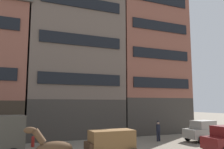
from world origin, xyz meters
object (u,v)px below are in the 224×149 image
at_px(pedestrian_officer, 158,130).
at_px(fire_hydrant_curbside, 33,141).
at_px(draft_horse, 52,148).
at_px(sedan_light, 204,131).
at_px(cargo_wagon, 111,147).

bearing_deg(pedestrian_officer, fire_hydrant_curbside, 171.79).
bearing_deg(draft_horse, fire_hydrant_curbside, 91.98).
height_order(sedan_light, pedestrian_officer, sedan_light).
bearing_deg(fire_hydrant_curbside, cargo_wagon, -68.18).
bearing_deg(cargo_wagon, sedan_light, 23.88).
bearing_deg(fire_hydrant_curbside, pedestrian_officer, -8.21).
bearing_deg(pedestrian_officer, cargo_wagon, -138.16).
bearing_deg(fire_hydrant_curbside, sedan_light, -12.49).
relative_size(cargo_wagon, sedan_light, 0.78).
xyz_separation_m(sedan_light, pedestrian_officer, (-3.75, 1.64, 0.07)).
height_order(draft_horse, pedestrian_officer, draft_horse).
xyz_separation_m(cargo_wagon, pedestrian_officer, (7.30, 6.54, -0.17)).
bearing_deg(pedestrian_officer, sedan_light, -23.66).
distance_m(cargo_wagon, pedestrian_officer, 9.81).
relative_size(draft_horse, pedestrian_officer, 1.30).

